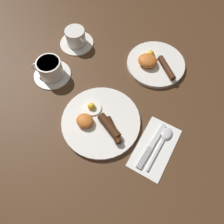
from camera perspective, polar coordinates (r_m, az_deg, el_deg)
The scene contains 8 objects.
ground_plane at distance 0.77m, azimuth -2.89°, elevation -2.69°, with size 3.00×3.00×0.00m, color #4C301C.
breakfast_plate_near at distance 0.76m, azimuth -2.99°, elevation -2.49°, with size 0.27×0.27×0.04m.
breakfast_plate_far at distance 0.91m, azimuth 11.10°, elevation 12.42°, with size 0.23×0.23×0.05m.
teacup_near at distance 0.88m, azimuth -15.82°, elevation 10.65°, with size 0.14×0.14×0.07m.
teacup_far at distance 0.98m, azimuth -9.40°, elevation 18.48°, with size 0.14×0.14×0.07m.
napkin at distance 0.75m, azimuth 11.17°, elevation -9.02°, with size 0.11×0.20×0.01m, color white.
knife at distance 0.74m, azimuth 9.98°, elevation -9.19°, with size 0.03×0.18×0.01m.
spoon at distance 0.76m, azimuth 13.52°, elevation -6.52°, with size 0.04×0.17×0.01m.
Camera 1 is at (0.18, -0.27, 0.70)m, focal length 35.00 mm.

